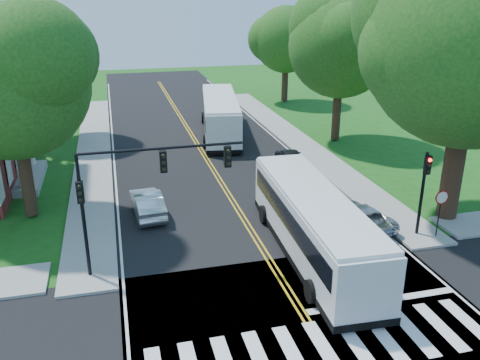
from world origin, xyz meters
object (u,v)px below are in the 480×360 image
object	(u,v)px
bus_lead	(313,223)
suv	(358,216)
signal_ne	(424,183)
signal_nw	(137,182)
bus_follow	(220,115)
dark_sedan	(290,158)
hatchback	(147,203)

from	to	relation	value
bus_lead	suv	distance (m)	4.37
signal_ne	suv	distance (m)	3.86
signal_nw	bus_follow	distance (m)	23.54
bus_follow	dark_sedan	bearing A→B (deg)	117.09
bus_follow	hatchback	xyz separation A→B (m)	(-7.64, -15.64, -1.06)
bus_lead	bus_follow	size ratio (longest dim) A/B	0.94
hatchback	dark_sedan	distance (m)	12.27
suv	hatchback	bearing A→B (deg)	-35.42
signal_nw	suv	xyz separation A→B (m)	(11.54, 1.79, -3.74)
bus_follow	suv	size ratio (longest dim) A/B	2.93
hatchback	bus_follow	bearing A→B (deg)	-120.86
bus_lead	hatchback	xyz separation A→B (m)	(-7.26, 6.71, -0.97)
hatchback	suv	xyz separation A→B (m)	(10.83, -4.42, -0.09)
bus_lead	signal_ne	bearing A→B (deg)	-172.75
bus_lead	dark_sedan	xyz separation A→B (m)	(3.43, 12.72, -1.06)
hatchback	dark_sedan	world-z (taller)	hatchback
signal_ne	bus_lead	world-z (taller)	signal_ne
signal_nw	suv	distance (m)	12.26
signal_nw	bus_lead	size ratio (longest dim) A/B	0.58
suv	bus_follow	bearing A→B (deg)	-94.19
bus_follow	dark_sedan	xyz separation A→B (m)	(3.05, -9.63, -1.15)
bus_lead	bus_follow	xyz separation A→B (m)	(0.38, 22.35, 0.09)
signal_nw	dark_sedan	world-z (taller)	signal_nw
bus_lead	suv	world-z (taller)	bus_lead
hatchback	suv	distance (m)	11.70
signal_ne	dark_sedan	size ratio (longest dim) A/B	1.02
dark_sedan	bus_follow	bearing A→B (deg)	-62.43
hatchback	dark_sedan	size ratio (longest dim) A/B	1.01
suv	signal_nw	bearing A→B (deg)	-4.38
bus_follow	hatchback	world-z (taller)	bus_follow
bus_follow	bus_lead	bearing A→B (deg)	98.55
signal_ne	suv	xyz separation A→B (m)	(-2.51, 1.78, -2.32)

